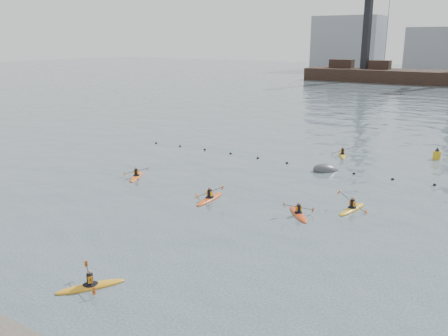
{
  "coord_description": "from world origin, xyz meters",
  "views": [
    {
      "loc": [
        15.01,
        -14.17,
        10.5
      ],
      "look_at": [
        -0.26,
        9.54,
        2.8
      ],
      "focal_mm": 38.0,
      "sensor_mm": 36.0,
      "label": 1
    }
  ],
  "objects_px": {
    "kayaker_2": "(136,176)",
    "nav_buoy": "(437,155)",
    "kayaker_0": "(210,198)",
    "kayaker_5": "(342,155)",
    "mooring_buoy": "(326,171)",
    "kayaker_1": "(90,286)",
    "kayaker_4": "(298,214)",
    "kayaker_3": "(352,208)"
  },
  "relations": [
    {
      "from": "kayaker_3",
      "to": "kayaker_4",
      "type": "relative_size",
      "value": 1.22
    },
    {
      "from": "kayaker_3",
      "to": "kayaker_2",
      "type": "bearing_deg",
      "value": -164.06
    },
    {
      "from": "kayaker_2",
      "to": "nav_buoy",
      "type": "relative_size",
      "value": 2.39
    },
    {
      "from": "nav_buoy",
      "to": "kayaker_0",
      "type": "bearing_deg",
      "value": -118.05
    },
    {
      "from": "kayaker_0",
      "to": "kayaker_1",
      "type": "relative_size",
      "value": 1.13
    },
    {
      "from": "kayaker_3",
      "to": "kayaker_5",
      "type": "bearing_deg",
      "value": 120.72
    },
    {
      "from": "kayaker_2",
      "to": "kayaker_4",
      "type": "height_order",
      "value": "kayaker_2"
    },
    {
      "from": "kayaker_5",
      "to": "kayaker_2",
      "type": "bearing_deg",
      "value": -148.24
    },
    {
      "from": "kayaker_2",
      "to": "nav_buoy",
      "type": "distance_m",
      "value": 26.81
    },
    {
      "from": "kayaker_0",
      "to": "kayaker_3",
      "type": "relative_size",
      "value": 1.03
    },
    {
      "from": "kayaker_4",
      "to": "mooring_buoy",
      "type": "xyz_separation_m",
      "value": [
        -2.28,
        10.61,
        -0.09
      ]
    },
    {
      "from": "kayaker_4",
      "to": "kayaker_2",
      "type": "bearing_deg",
      "value": -44.29
    },
    {
      "from": "kayaker_0",
      "to": "nav_buoy",
      "type": "height_order",
      "value": "kayaker_0"
    },
    {
      "from": "kayaker_1",
      "to": "mooring_buoy",
      "type": "xyz_separation_m",
      "value": [
        1.69,
        23.71,
        -0.09
      ]
    },
    {
      "from": "kayaker_0",
      "to": "mooring_buoy",
      "type": "xyz_separation_m",
      "value": [
        3.95,
        11.21,
        -0.1
      ]
    },
    {
      "from": "kayaker_1",
      "to": "kayaker_2",
      "type": "xyz_separation_m",
      "value": [
        -10.13,
        13.8,
        -0.0
      ]
    },
    {
      "from": "kayaker_2",
      "to": "mooring_buoy",
      "type": "height_order",
      "value": "kayaker_2"
    },
    {
      "from": "kayaker_0",
      "to": "kayaker_5",
      "type": "height_order",
      "value": "kayaker_0"
    },
    {
      "from": "mooring_buoy",
      "to": "nav_buoy",
      "type": "bearing_deg",
      "value": 53.06
    },
    {
      "from": "kayaker_1",
      "to": "kayaker_2",
      "type": "relative_size",
      "value": 0.98
    },
    {
      "from": "kayaker_4",
      "to": "mooring_buoy",
      "type": "distance_m",
      "value": 10.85
    },
    {
      "from": "mooring_buoy",
      "to": "kayaker_1",
      "type": "bearing_deg",
      "value": -94.08
    },
    {
      "from": "kayaker_0",
      "to": "kayaker_4",
      "type": "relative_size",
      "value": 1.25
    },
    {
      "from": "kayaker_2",
      "to": "kayaker_3",
      "type": "relative_size",
      "value": 0.92
    },
    {
      "from": "kayaker_0",
      "to": "mooring_buoy",
      "type": "height_order",
      "value": "kayaker_0"
    },
    {
      "from": "kayaker_3",
      "to": "kayaker_1",
      "type": "bearing_deg",
      "value": -103.13
    },
    {
      "from": "kayaker_3",
      "to": "nav_buoy",
      "type": "relative_size",
      "value": 2.59
    },
    {
      "from": "kayaker_2",
      "to": "mooring_buoy",
      "type": "xyz_separation_m",
      "value": [
        11.82,
        9.9,
        -0.09
      ]
    },
    {
      "from": "kayaker_1",
      "to": "kayaker_3",
      "type": "xyz_separation_m",
      "value": [
        6.47,
        15.77,
        0.0
      ]
    },
    {
      "from": "kayaker_1",
      "to": "kayaker_4",
      "type": "relative_size",
      "value": 1.11
    },
    {
      "from": "kayaker_4",
      "to": "nav_buoy",
      "type": "relative_size",
      "value": 2.13
    },
    {
      "from": "kayaker_1",
      "to": "kayaker_2",
      "type": "distance_m",
      "value": 17.12
    },
    {
      "from": "nav_buoy",
      "to": "mooring_buoy",
      "type": "bearing_deg",
      "value": -126.94
    },
    {
      "from": "kayaker_1",
      "to": "kayaker_3",
      "type": "relative_size",
      "value": 0.91
    },
    {
      "from": "kayaker_5",
      "to": "kayaker_1",
      "type": "bearing_deg",
      "value": -114.83
    },
    {
      "from": "kayaker_3",
      "to": "mooring_buoy",
      "type": "xyz_separation_m",
      "value": [
        -4.78,
        7.94,
        -0.09
      ]
    },
    {
      "from": "kayaker_0",
      "to": "kayaker_1",
      "type": "height_order",
      "value": "kayaker_0"
    },
    {
      "from": "kayaker_0",
      "to": "mooring_buoy",
      "type": "bearing_deg",
      "value": 67.1
    },
    {
      "from": "kayaker_2",
      "to": "mooring_buoy",
      "type": "bearing_deg",
      "value": 12.35
    },
    {
      "from": "kayaker_0",
      "to": "kayaker_5",
      "type": "xyz_separation_m",
      "value": [
        3.31,
        17.01,
        -0.01
      ]
    },
    {
      "from": "kayaker_4",
      "to": "kayaker_0",
      "type": "bearing_deg",
      "value": -35.91
    },
    {
      "from": "kayaker_2",
      "to": "kayaker_4",
      "type": "relative_size",
      "value": 1.13
    }
  ]
}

